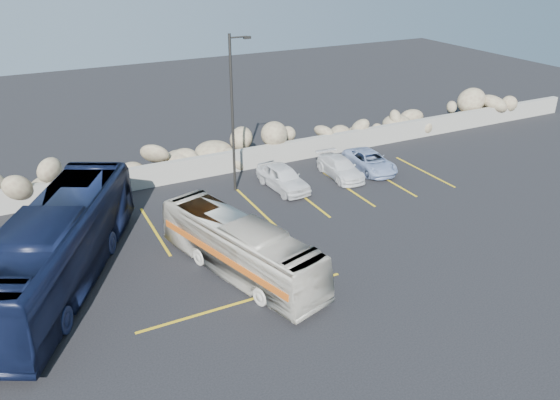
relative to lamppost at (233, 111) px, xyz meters
name	(u,v)px	position (x,y,z in m)	size (l,w,h in m)	color
ground	(272,297)	(-2.56, -9.50, -4.30)	(90.00, 90.00, 0.00)	black
seawall	(174,172)	(-2.56, 2.50, -3.70)	(60.00, 0.40, 1.20)	gray
riprap_pile	(167,153)	(-2.56, 3.70, -3.00)	(54.00, 2.80, 2.60)	#856F57
parking_lines	(307,211)	(2.09, -3.93, -4.29)	(18.16, 9.36, 0.01)	gold
lamppost	(233,111)	(0.00, 0.00, 0.00)	(1.14, 0.18, 8.00)	#292724
vintage_bus	(240,247)	(-2.91, -7.45, -3.16)	(1.91, 8.15, 2.27)	beige
tour_coach	(58,246)	(-9.25, -5.00, -2.73)	(2.64, 11.26, 3.14)	black
car_a	(283,177)	(2.28, -0.96, -3.66)	(1.51, 3.75, 1.28)	silver
car_c	(340,168)	(5.86, -0.94, -3.76)	(1.49, 3.66, 1.06)	silver
car_d	(370,161)	(7.90, -0.90, -3.76)	(1.78, 3.86, 1.07)	#91A5CE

